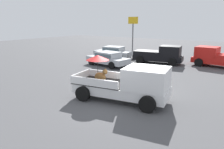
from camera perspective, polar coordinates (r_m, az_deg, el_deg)
name	(u,v)px	position (r m, az deg, el deg)	size (l,w,h in m)	color
ground_plane	(120,100)	(11.57, 2.29, -6.77)	(80.00, 80.00, 0.00)	#4C4C4F
pickup_truck_main	(128,83)	(11.12, 4.33, -2.37)	(5.29, 2.91, 2.32)	black
pickup_truck_red	(160,55)	(21.91, 12.76, 5.21)	(5.03, 2.78, 1.80)	black
pickup_truck_far	(218,57)	(22.01, 26.53, 4.12)	(4.95, 2.52, 1.80)	black
parked_sedan_near	(108,58)	(20.22, -1.09, 4.46)	(4.51, 2.45, 1.33)	black
parked_sedan_far	(113,52)	(24.59, 0.34, 6.18)	(4.47, 2.34, 1.33)	black
motel_sign	(133,27)	(29.03, 5.63, 12.44)	(1.40, 0.16, 4.70)	#59595B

